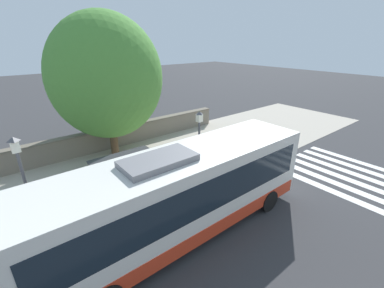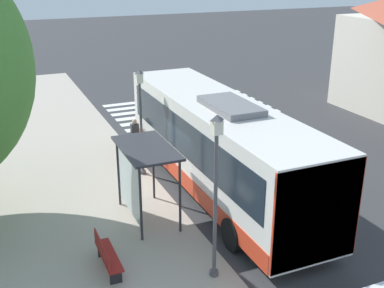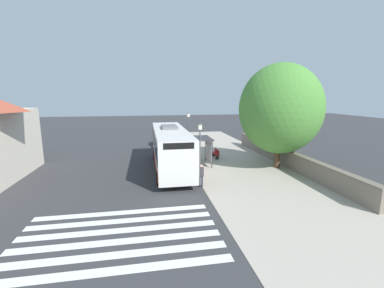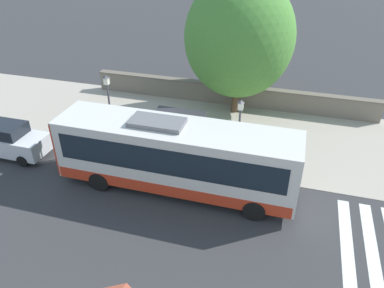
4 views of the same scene
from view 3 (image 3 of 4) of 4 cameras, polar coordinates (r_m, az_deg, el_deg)
name	(u,v)px [view 3 (image 3 of 4)]	position (r m, az deg, el deg)	size (l,w,h in m)	color
ground_plane	(191,170)	(21.86, -0.13, -5.74)	(120.00, 120.00, 0.00)	#353538
sidewalk_plaza	(242,167)	(23.04, 11.00, -5.05)	(9.00, 44.00, 0.02)	#ADA393
crosswalk_stripes	(119,236)	(12.67, -15.84, -19.06)	(9.00, 5.25, 0.01)	silver
stone_wall	(285,157)	(24.59, 19.92, -2.75)	(0.60, 20.00, 1.46)	slate
bus	(170,147)	(21.78, -4.82, -0.75)	(2.76, 11.41, 3.63)	silver
bus_shelter	(204,143)	(22.97, 2.57, 0.31)	(1.55, 2.78, 2.50)	#2D2D33
pedestrian	(201,174)	(17.64, 2.02, -6.67)	(0.34, 0.22, 1.60)	#2D3347
bench	(216,153)	(25.91, 5.33, -2.06)	(0.40, 1.71, 0.88)	maroon
street_lamp_near	(188,130)	(26.30, -0.79, 3.07)	(0.28, 0.28, 4.54)	#4C4C51
street_lamp_far	(200,145)	(19.40, 1.78, -0.30)	(0.28, 0.28, 4.19)	#4C4C51
shade_tree	(280,109)	(22.94, 19.01, 7.37)	(6.86, 6.86, 8.86)	brown
parked_car_behind_bus	(165,139)	(31.70, -5.95, 1.12)	(1.90, 4.41, 1.89)	silver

